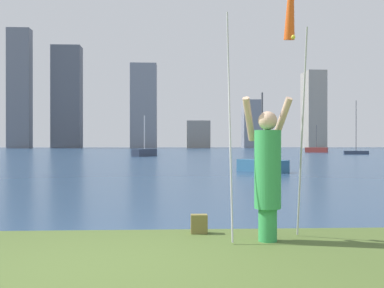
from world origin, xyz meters
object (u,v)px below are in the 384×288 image
(person, at_px, (268,170))
(bag, at_px, (199,224))
(sailboat_2, at_px, (145,152))
(sailboat_5, at_px, (262,165))
(sailboat_1, at_px, (356,151))
(sailboat_4, at_px, (316,150))

(person, height_order, bag, person)
(person, relative_size, sailboat_2, 0.50)
(person, xyz_separation_m, sailboat_5, (2.78, 14.25, -0.63))
(bag, relative_size, sailboat_5, 0.08)
(sailboat_1, xyz_separation_m, sailboat_2, (-22.60, -6.17, 0.04))
(sailboat_2, bearing_deg, sailboat_4, 36.76)
(bag, bearing_deg, sailboat_1, 65.37)
(sailboat_1, xyz_separation_m, sailboat_5, (-16.25, -29.69, -0.03))
(sailboat_4, xyz_separation_m, sailboat_5, (-15.01, -39.48, -0.04))
(sailboat_5, bearing_deg, bag, -104.90)
(sailboat_4, height_order, sailboat_5, sailboat_4)
(sailboat_1, bearing_deg, person, -113.42)
(bag, xyz_separation_m, sailboat_5, (3.64, 13.69, 0.17))
(sailboat_1, bearing_deg, sailboat_2, -164.74)
(sailboat_2, bearing_deg, sailboat_5, -74.89)
(person, height_order, sailboat_5, sailboat_5)
(sailboat_1, bearing_deg, bag, -114.63)
(sailboat_1, relative_size, sailboat_5, 1.69)
(person, height_order, sailboat_4, sailboat_4)
(bag, distance_m, sailboat_1, 47.72)
(sailboat_1, distance_m, sailboat_2, 23.43)
(sailboat_2, distance_m, sailboat_4, 26.66)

